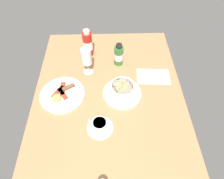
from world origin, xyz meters
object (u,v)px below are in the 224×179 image
Objects in this scene: sauce_bottle_green at (118,55)px; breakfast_plate at (62,94)px; sauce_bottle_red at (88,44)px; cutlery_setting at (152,76)px; wine_glass at (86,58)px; porridge_bowl at (122,90)px; coffee_cup at (99,125)px.

sauce_bottle_green is 41.30cm from breakfast_plate.
cutlery_setting is at bearing -118.46° from sauce_bottle_red.
wine_glass is 20.75cm from sauce_bottle_green.
wine_glass is (17.20, 19.75, 8.31)cm from porridge_bowl.
porridge_bowl is 0.87× the size of breakfast_plate.
sauce_bottle_green is at bearing -14.33° from coffee_cup.
wine_glass is at bearing -178.82° from sauce_bottle_red.
coffee_cup is 46.65cm from sauce_bottle_green.
coffee_cup is at bearing 136.08° from cutlery_setting.
sauce_bottle_red is (16.12, 0.33, -3.36)cm from wine_glass.
cutlery_setting is at bearing -97.65° from wine_glass.
cutlery_setting is at bearing -58.29° from porridge_bowl.
sauce_bottle_green is (12.12, 20.17, 6.53)cm from cutlery_setting.
wine_glass is 0.95× the size of sauce_bottle_red.
wine_glass reaches higher than cutlery_setting.
coffee_cup is 0.87× the size of sauce_bottle_green.
breakfast_plate is (-24.53, 32.71, -5.86)cm from sauce_bottle_green.
coffee_cup is (-32.89, 31.67, 2.35)cm from cutlery_setting.
breakfast_plate is (-33.77, 13.46, -7.53)cm from sauce_bottle_red.
porridge_bowl is at bearing -178.01° from sauce_bottle_green.
porridge_bowl reaches higher than breakfast_plate.
sauce_bottle_green is at bearing -70.04° from wine_glass.
sauce_bottle_green reaches higher than porridge_bowl.
sauce_bottle_red is (21.37, 39.42, 8.20)cm from cutlery_setting.
porridge_bowl is at bearing -30.49° from coffee_cup.
breakfast_plate is (20.49, 21.21, -1.69)cm from coffee_cup.
porridge_bowl is 1.22× the size of wine_glass.
sauce_bottle_green is at bearing 59.00° from cutlery_setting.
coffee_cup reaches higher than cutlery_setting.
porridge_bowl is 22.96cm from cutlery_setting.
sauce_bottle_red is (33.32, 20.08, 4.94)cm from porridge_bowl.
porridge_bowl is at bearing 121.71° from cutlery_setting.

